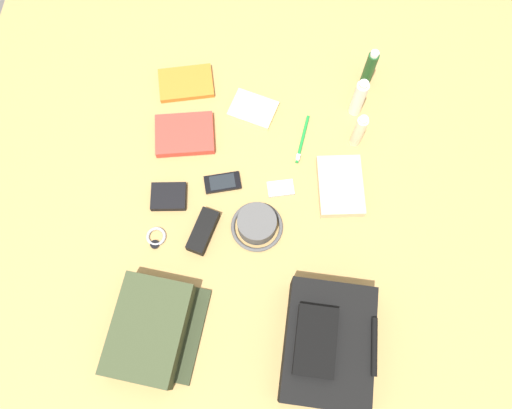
% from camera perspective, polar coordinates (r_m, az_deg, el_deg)
% --- Properties ---
extents(ground_plane, '(2.64, 2.02, 0.02)m').
position_cam_1_polar(ground_plane, '(1.59, -0.00, -0.62)').
color(ground_plane, '#AA844B').
rests_on(ground_plane, ground).
extents(backpack, '(0.34, 0.25, 0.16)m').
position_cam_1_polar(backpack, '(1.44, 8.19, -15.65)').
color(backpack, black).
rests_on(backpack, ground_plane).
extents(toiletry_pouch, '(0.31, 0.28, 0.09)m').
position_cam_1_polar(toiletry_pouch, '(1.48, -12.02, -13.95)').
color(toiletry_pouch, '#384228').
rests_on(toiletry_pouch, ground_plane).
extents(bucket_hat, '(0.16, 0.16, 0.07)m').
position_cam_1_polar(bucket_hat, '(1.53, 0.11, -2.32)').
color(bucket_hat, '#4F4F4F').
rests_on(bucket_hat, ground_plane).
extents(shampoo_bottle, '(0.04, 0.04, 0.17)m').
position_cam_1_polar(shampoo_bottle, '(1.75, 12.93, 15.01)').
color(shampoo_bottle, '#19471E').
rests_on(shampoo_bottle, ground_plane).
extents(toothpaste_tube, '(0.04, 0.04, 0.17)m').
position_cam_1_polar(toothpaste_tube, '(1.68, 11.76, 11.92)').
color(toothpaste_tube, white).
rests_on(toothpaste_tube, ground_plane).
extents(lotion_bottle, '(0.04, 0.04, 0.16)m').
position_cam_1_polar(lotion_bottle, '(1.63, 11.78, 8.28)').
color(lotion_bottle, beige).
rests_on(lotion_bottle, ground_plane).
extents(paperback_novel, '(0.16, 0.21, 0.02)m').
position_cam_1_polar(paperback_novel, '(1.78, -8.06, 13.66)').
color(paperback_novel, orange).
rests_on(paperback_novel, ground_plane).
extents(travel_guidebook, '(0.18, 0.21, 0.03)m').
position_cam_1_polar(travel_guidebook, '(1.68, -8.22, 7.99)').
color(travel_guidebook, red).
rests_on(travel_guidebook, ground_plane).
extents(cell_phone, '(0.09, 0.13, 0.01)m').
position_cam_1_polar(cell_phone, '(1.60, -3.89, 2.54)').
color(cell_phone, black).
rests_on(cell_phone, ground_plane).
extents(media_player, '(0.07, 0.09, 0.01)m').
position_cam_1_polar(media_player, '(1.59, 2.84, 1.88)').
color(media_player, '#B7B7BC').
rests_on(media_player, ground_plane).
extents(wristwatch, '(0.07, 0.06, 0.01)m').
position_cam_1_polar(wristwatch, '(1.57, -11.46, -3.75)').
color(wristwatch, '#99999E').
rests_on(wristwatch, ground_plane).
extents(toothbrush, '(0.18, 0.04, 0.02)m').
position_cam_1_polar(toothbrush, '(1.66, 5.32, 7.24)').
color(toothbrush, '#198C33').
rests_on(toothbrush, ground_plane).
extents(wallet, '(0.10, 0.12, 0.02)m').
position_cam_1_polar(wallet, '(1.60, -10.04, 0.90)').
color(wallet, black).
rests_on(wallet, ground_plane).
extents(notepad, '(0.15, 0.18, 0.02)m').
position_cam_1_polar(notepad, '(1.71, -0.34, 10.94)').
color(notepad, beige).
rests_on(notepad, ground_plane).
extents(folded_towel, '(0.22, 0.16, 0.04)m').
position_cam_1_polar(folded_towel, '(1.60, 9.69, 2.10)').
color(folded_towel, beige).
rests_on(folded_towel, ground_plane).
extents(sunglasses_case, '(0.15, 0.09, 0.04)m').
position_cam_1_polar(sunglasses_case, '(1.54, -6.12, -3.09)').
color(sunglasses_case, black).
rests_on(sunglasses_case, ground_plane).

